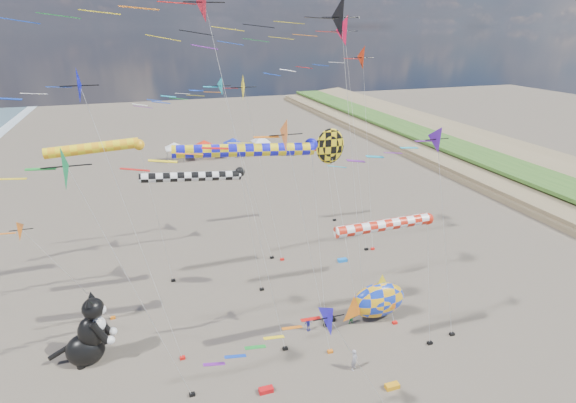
% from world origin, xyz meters
% --- Properties ---
extents(delta_kite_0, '(10.14, 1.74, 17.85)m').
position_xyz_m(delta_kite_0, '(-4.85, 22.00, 16.56)').
color(delta_kite_0, '#1DABBC').
rests_on(delta_kite_0, ground).
extents(delta_kite_1, '(11.91, 2.14, 16.95)m').
position_xyz_m(delta_kite_1, '(-4.81, 7.49, 15.54)').
color(delta_kite_1, orange).
rests_on(delta_kite_1, ground).
extents(delta_kite_2, '(10.89, 2.36, 16.78)m').
position_xyz_m(delta_kite_2, '(-14.01, 6.51, 15.34)').
color(delta_kite_2, '#0E7D40').
rests_on(delta_kite_2, ground).
extents(delta_kite_3, '(12.13, 2.42, 17.96)m').
position_xyz_m(delta_kite_3, '(-3.78, 21.31, 16.47)').
color(delta_kite_3, yellow).
rests_on(delta_kite_3, ground).
extents(delta_kite_4, '(15.46, 2.82, 22.51)m').
position_xyz_m(delta_kite_4, '(5.38, 20.68, 20.83)').
color(delta_kite_4, '#F8123F').
rests_on(delta_kite_4, ground).
extents(delta_kite_5, '(10.75, 2.21, 20.09)m').
position_xyz_m(delta_kite_5, '(6.74, 20.55, 18.66)').
color(delta_kite_5, red).
rests_on(delta_kite_5, ground).
extents(delta_kite_6, '(13.87, 2.36, 23.79)m').
position_xyz_m(delta_kite_6, '(-7.60, 8.77, 22.27)').
color(delta_kite_6, red).
rests_on(delta_kite_6, ground).
extents(delta_kite_7, '(9.80, 1.77, 16.12)m').
position_xyz_m(delta_kite_7, '(4.80, 6.43, 14.84)').
color(delta_kite_7, '#461294').
rests_on(delta_kite_7, ground).
extents(delta_kite_8, '(8.92, 1.82, 9.18)m').
position_xyz_m(delta_kite_8, '(-2.75, 1.36, 7.92)').
color(delta_kite_8, '#2016DC').
rests_on(delta_kite_8, ground).
extents(delta_kite_9, '(15.20, 2.93, 23.48)m').
position_xyz_m(delta_kite_9, '(1.06, 13.58, 21.77)').
color(delta_kite_9, black).
rests_on(delta_kite_9, ground).
extents(delta_kite_10, '(10.61, 1.59, 9.64)m').
position_xyz_m(delta_kite_10, '(-20.23, 16.42, 8.40)').
color(delta_kite_10, orange).
rests_on(delta_kite_10, ground).
extents(delta_kite_11, '(10.60, 2.20, 19.55)m').
position_xyz_m(delta_kite_11, '(-14.04, 10.06, 18.14)').
color(delta_kite_11, '#0A0FC8').
rests_on(delta_kite_11, ground).
extents(windsock_0, '(7.99, 0.74, 10.44)m').
position_xyz_m(windsock_0, '(2.88, 6.08, 10.01)').
color(windsock_0, red).
rests_on(windsock_0, ground).
extents(windsock_1, '(10.36, 0.84, 14.75)m').
position_xyz_m(windsock_1, '(-4.57, 10.34, 14.28)').
color(windsock_1, '#1616DF').
rests_on(windsock_1, ground).
extents(windsock_2, '(9.12, 0.76, 11.30)m').
position_xyz_m(windsock_2, '(-7.34, 16.73, 10.87)').
color(windsock_2, black).
rests_on(windsock_2, ground).
extents(windsock_3, '(7.69, 0.65, 9.32)m').
position_xyz_m(windsock_3, '(5.39, 28.55, 8.92)').
color(windsock_3, red).
rests_on(windsock_3, ground).
extents(windsock_4, '(8.48, 0.88, 13.14)m').
position_xyz_m(windsock_4, '(-14.16, 20.63, 12.65)').
color(windsock_4, '#F8AC14').
rests_on(windsock_4, ground).
extents(angelfish_kite, '(3.74, 3.02, 14.55)m').
position_xyz_m(angelfish_kite, '(1.87, 13.55, 13.13)').
color(angelfish_kite, yellow).
rests_on(angelfish_kite, ground).
extents(cat_inflatable, '(4.03, 2.37, 5.16)m').
position_xyz_m(cat_inflatable, '(-15.88, 11.92, 2.58)').
color(cat_inflatable, black).
rests_on(cat_inflatable, ground).
extents(fish_inflatable, '(5.90, 2.78, 3.95)m').
position_xyz_m(fish_inflatable, '(4.93, 9.96, 1.72)').
color(fish_inflatable, '#1437CC').
rests_on(fish_inflatable, ground).
extents(person_adult, '(0.67, 0.65, 1.55)m').
position_xyz_m(person_adult, '(0.81, 5.49, 0.78)').
color(person_adult, '#95939F').
rests_on(person_adult, ground).
extents(child_green, '(0.49, 0.39, 1.00)m').
position_xyz_m(child_green, '(2.86, 10.02, 0.50)').
color(child_green, '#177639').
rests_on(child_green, ground).
extents(child_blue, '(0.73, 0.45, 1.15)m').
position_xyz_m(child_blue, '(-0.63, 10.30, 0.58)').
color(child_blue, '#2D31A6').
rests_on(child_blue, ground).
extents(kite_bag_0, '(0.90, 0.44, 0.30)m').
position_xyz_m(kite_bag_0, '(2.38, 3.20, 0.15)').
color(kite_bag_0, orange).
rests_on(kite_bag_0, ground).
extents(kite_bag_1, '(0.90, 0.44, 0.30)m').
position_xyz_m(kite_bag_1, '(6.28, 19.23, 0.15)').
color(kite_bag_1, blue).
rests_on(kite_bag_1, ground).
extents(kite_bag_2, '(0.90, 0.44, 0.30)m').
position_xyz_m(kite_bag_2, '(-5.30, 5.38, 0.15)').
color(kite_bag_2, red).
rests_on(kite_bag_2, ground).
extents(kite_bag_3, '(0.90, 0.44, 0.30)m').
position_xyz_m(kite_bag_3, '(1.29, 10.85, 0.15)').
color(kite_bag_3, black).
rests_on(kite_bag_3, ground).
extents(tent_row, '(19.20, 4.20, 3.80)m').
position_xyz_m(tent_row, '(1.50, 60.00, 3.15)').
color(tent_row, white).
rests_on(tent_row, ground).
extents(parked_car, '(3.74, 2.32, 1.19)m').
position_xyz_m(parked_car, '(13.38, 58.00, 0.59)').
color(parked_car, '#26262D').
rests_on(parked_car, ground).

